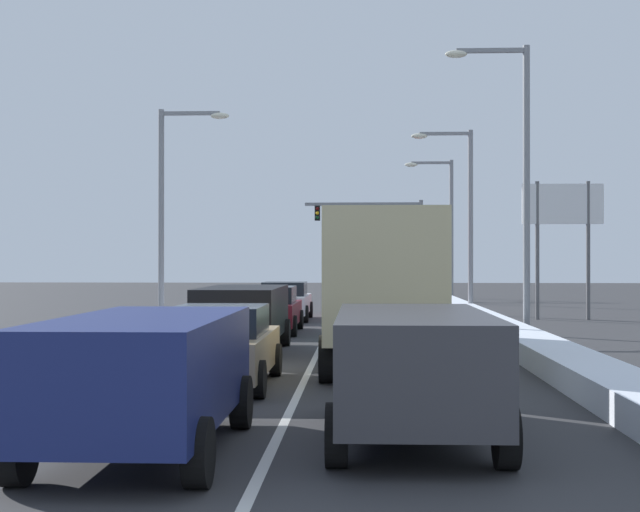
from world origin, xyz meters
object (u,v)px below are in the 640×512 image
street_lamp_right_near (516,164)px  street_lamp_right_mid (462,204)px  box_truck_right_lane_second (382,281)px  suv_navy_center_lane_nearest (145,370)px  suv_charcoal_right_lane_nearest (413,362)px  traffic_light_gantry (384,227)px  sedan_gray_right_lane_fourth (382,304)px  sedan_tan_center_lane_second (220,345)px  suv_black_center_lane_third (243,312)px  suv_red_right_lane_fifth (376,292)px  sedan_green_right_lane_third (380,313)px  sedan_maroon_center_lane_fourth (269,309)px  sedan_white_center_lane_fifth (285,301)px  street_lamp_left_mid (171,195)px  roadside_sign_right (563,219)px  street_lamp_right_far (445,217)px

street_lamp_right_near → street_lamp_right_mid: 10.82m
box_truck_right_lane_second → street_lamp_right_near: size_ratio=0.79×
box_truck_right_lane_second → suv_navy_center_lane_nearest: (-3.09, -8.99, -0.88)m
suv_charcoal_right_lane_nearest → traffic_light_gantry: bearing=89.0°
sedan_gray_right_lane_fourth → street_lamp_right_near: street_lamp_right_near is taller
sedan_tan_center_lane_second → suv_black_center_lane_third: (-0.41, 6.46, 0.25)m
suv_red_right_lane_fifth → street_lamp_right_near: 12.05m
sedan_green_right_lane_third → traffic_light_gantry: 31.38m
suv_charcoal_right_lane_nearest → suv_black_center_lane_third: same height
sedan_green_right_lane_third → suv_black_center_lane_third: 5.54m
box_truck_right_lane_second → sedan_green_right_lane_third: bearing=89.1°
sedan_green_right_lane_third → street_lamp_right_near: street_lamp_right_near is taller
traffic_light_gantry → sedan_maroon_center_lane_fourth: bearing=-98.7°
sedan_white_center_lane_fifth → street_lamp_right_near: bearing=-41.5°
street_lamp_left_mid → roadside_sign_right: size_ratio=1.45×
roadside_sign_right → street_lamp_right_far: bearing=103.9°
suv_navy_center_lane_nearest → street_lamp_left_mid: (-4.46, 22.94, 3.78)m
sedan_gray_right_lane_fourth → street_lamp_right_far: size_ratio=0.57×
street_lamp_right_near → sedan_white_center_lane_fifth: bearing=138.5°
box_truck_right_lane_second → street_lamp_right_far: size_ratio=0.92×
sedan_maroon_center_lane_fourth → sedan_white_center_lane_fifth: 6.33m
sedan_maroon_center_lane_fourth → suv_charcoal_right_lane_nearest: bearing=-78.3°
sedan_gray_right_lane_fourth → suv_navy_center_lane_nearest: suv_navy_center_lane_nearest is taller
suv_red_right_lane_fifth → sedan_white_center_lane_fifth: size_ratio=1.09×
suv_red_right_lane_fifth → traffic_light_gantry: (0.83, 19.27, 3.48)m
suv_black_center_lane_third → sedan_maroon_center_lane_fourth: (0.05, 6.29, -0.25)m
street_lamp_right_mid → suv_navy_center_lane_nearest: bearing=-103.6°
suv_navy_center_lane_nearest → suv_charcoal_right_lane_nearest: bearing=17.0°
street_lamp_right_far → suv_navy_center_lane_nearest: bearing=-100.3°
sedan_white_center_lane_fifth → sedan_maroon_center_lane_fourth: bearing=-89.9°
street_lamp_right_mid → street_lamp_left_mid: bearing=-152.5°
sedan_tan_center_lane_second → suv_navy_center_lane_nearest: bearing=-90.0°
suv_charcoal_right_lane_nearest → sedan_gray_right_lane_fourth: (0.09, 21.38, -0.25)m
sedan_green_right_lane_third → sedan_maroon_center_lane_fourth: (-3.56, 2.11, 0.00)m
street_lamp_right_near → street_lamp_right_mid: size_ratio=1.14×
traffic_light_gantry → street_lamp_left_mid: size_ratio=0.94×
suv_charcoal_right_lane_nearest → sedan_white_center_lane_fifth: bearing=98.7°
suv_charcoal_right_lane_nearest → box_truck_right_lane_second: box_truck_right_lane_second is taller
suv_black_center_lane_third → street_lamp_right_near: (7.91, 5.66, 4.37)m
suv_charcoal_right_lane_nearest → traffic_light_gantry: 46.90m
box_truck_right_lane_second → suv_navy_center_lane_nearest: 9.55m
sedan_tan_center_lane_second → street_lamp_right_near: 14.98m
suv_red_right_lane_fifth → sedan_maroon_center_lane_fourth: 10.42m
sedan_tan_center_lane_second → street_lamp_right_far: street_lamp_right_far is taller
suv_charcoal_right_lane_nearest → street_lamp_left_mid: 23.57m
box_truck_right_lane_second → sedan_gray_right_lane_fourth: 13.45m
street_lamp_right_near → suv_red_right_lane_fifth: bearing=112.2°
sedan_white_center_lane_fifth → street_lamp_left_mid: (-4.09, -2.13, 4.03)m
suv_charcoal_right_lane_nearest → suv_red_right_lane_fifth: size_ratio=1.00×
sedan_tan_center_lane_second → street_lamp_right_near: street_lamp_right_near is taller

